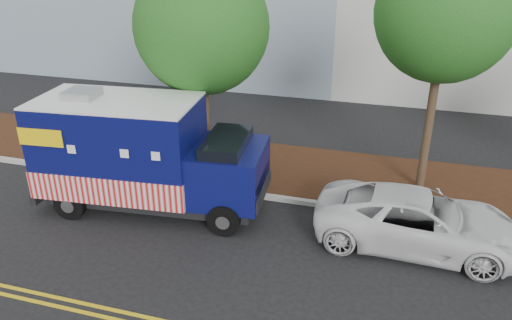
% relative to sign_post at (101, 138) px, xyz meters
% --- Properties ---
extents(ground, '(120.00, 120.00, 0.00)m').
position_rel_sign_post_xyz_m(ground, '(4.37, -1.80, -1.20)').
color(ground, black).
rests_on(ground, ground).
extents(curb, '(120.00, 0.18, 0.15)m').
position_rel_sign_post_xyz_m(curb, '(4.37, -0.40, -1.12)').
color(curb, '#9E9E99').
rests_on(curb, ground).
extents(mulch_strip, '(120.00, 4.00, 0.15)m').
position_rel_sign_post_xyz_m(mulch_strip, '(4.37, 1.70, -1.12)').
color(mulch_strip, black).
rests_on(mulch_strip, ground).
extents(centerline_near, '(120.00, 0.10, 0.01)m').
position_rel_sign_post_xyz_m(centerline_near, '(4.37, -6.25, -1.19)').
color(centerline_near, gold).
rests_on(centerline_near, ground).
extents(centerline_far, '(120.00, 0.10, 0.01)m').
position_rel_sign_post_xyz_m(centerline_far, '(4.37, -6.50, -1.19)').
color(centerline_far, gold).
rests_on(centerline_far, ground).
extents(tree_b, '(4.16, 4.16, 7.05)m').
position_rel_sign_post_xyz_m(tree_b, '(3.54, 0.81, 3.75)').
color(tree_b, '#38281C').
rests_on(tree_b, ground).
extents(tree_c, '(3.93, 3.93, 7.55)m').
position_rel_sign_post_xyz_m(tree_c, '(10.54, 1.48, 4.37)').
color(tree_c, '#38281C').
rests_on(tree_c, ground).
extents(sign_post, '(0.06, 0.06, 2.40)m').
position_rel_sign_post_xyz_m(sign_post, '(0.00, 0.00, 0.00)').
color(sign_post, '#473828').
rests_on(sign_post, ground).
extents(food_truck, '(6.94, 3.14, 3.55)m').
position_rel_sign_post_xyz_m(food_truck, '(2.51, -1.82, 0.41)').
color(food_truck, black).
rests_on(food_truck, ground).
extents(white_car, '(5.43, 2.64, 1.49)m').
position_rel_sign_post_xyz_m(white_car, '(10.45, -1.70, -0.46)').
color(white_car, silver).
rests_on(white_car, ground).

